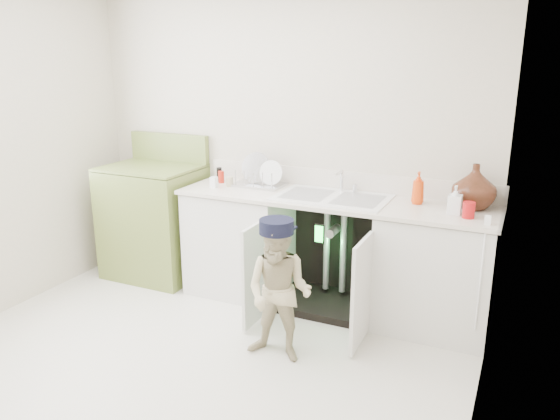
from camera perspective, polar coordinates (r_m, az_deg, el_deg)
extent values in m
plane|color=beige|center=(3.75, -9.68, -15.60)|extent=(3.50, 3.50, 0.00)
cube|color=beige|center=(4.56, 0.29, 7.15)|extent=(3.50, 2.50, 0.02)
cube|color=beige|center=(2.70, 21.33, -0.22)|extent=(2.50, 3.00, 0.02)
cube|color=silver|center=(4.61, -4.11, -3.31)|extent=(0.80, 0.60, 0.86)
cube|color=silver|center=(4.13, 15.87, -6.29)|extent=(0.80, 0.60, 0.86)
cube|color=black|center=(4.54, 6.45, -3.68)|extent=(0.80, 0.06, 0.86)
cube|color=black|center=(4.46, 5.17, -9.60)|extent=(0.80, 0.60, 0.06)
cylinder|color=gray|center=(4.41, 4.89, -3.99)|extent=(0.05, 0.05, 0.70)
cylinder|color=gray|center=(4.36, 6.62, -4.25)|extent=(0.05, 0.05, 0.70)
cylinder|color=gray|center=(4.28, 5.59, -2.19)|extent=(0.07, 0.18, 0.07)
cube|color=silver|center=(4.03, -2.54, -6.64)|extent=(0.03, 0.40, 0.76)
cube|color=silver|center=(3.76, 8.48, -8.55)|extent=(0.02, 0.40, 0.76)
cube|color=white|center=(4.16, 5.46, 1.08)|extent=(2.44, 0.64, 0.03)
cube|color=white|center=(4.41, 6.76, 3.09)|extent=(2.44, 0.02, 0.15)
cube|color=white|center=(4.16, 5.46, 1.21)|extent=(0.85, 0.55, 0.02)
cube|color=gray|center=(4.23, 2.85, 1.64)|extent=(0.34, 0.40, 0.01)
cube|color=gray|center=(4.10, 8.17, 1.03)|extent=(0.34, 0.40, 0.01)
cylinder|color=silver|center=(4.34, 6.47, 3.09)|extent=(0.03, 0.03, 0.17)
cylinder|color=silver|center=(4.27, 6.24, 3.91)|extent=(0.02, 0.14, 0.02)
cylinder|color=silver|center=(4.32, 7.83, 2.30)|extent=(0.04, 0.04, 0.06)
cylinder|color=white|center=(3.77, 20.20, -6.90)|extent=(0.01, 0.01, 0.70)
cube|color=white|center=(3.73, 20.89, -0.99)|extent=(0.04, 0.02, 0.06)
cube|color=silver|center=(4.53, -2.20, 2.68)|extent=(0.41, 0.28, 0.02)
cylinder|color=silver|center=(4.54, -2.51, 3.67)|extent=(0.26, 0.09, 0.25)
cylinder|color=white|center=(4.46, -0.94, 3.34)|extent=(0.20, 0.05, 0.20)
cylinder|color=silver|center=(4.50, -4.68, 3.46)|extent=(0.01, 0.01, 0.12)
cylinder|color=silver|center=(4.46, -3.75, 3.36)|extent=(0.01, 0.01, 0.12)
cylinder|color=silver|center=(4.42, -2.80, 3.27)|extent=(0.01, 0.01, 0.12)
cylinder|color=silver|center=(4.39, -1.84, 3.17)|extent=(0.01, 0.01, 0.12)
cylinder|color=silver|center=(4.35, -0.86, 3.07)|extent=(0.01, 0.01, 0.12)
imported|color=#491E15|center=(4.05, 19.66, 2.33)|extent=(0.30, 0.30, 0.32)
imported|color=#E23F0B|center=(4.07, 14.24, 2.25)|extent=(0.09, 0.09, 0.24)
imported|color=white|center=(3.88, 17.82, 1.00)|extent=(0.09, 0.09, 0.20)
cylinder|color=#B80F12|center=(3.83, 19.11, -0.01)|extent=(0.08, 0.08, 0.11)
cylinder|color=red|center=(4.64, -6.17, 3.45)|extent=(0.05, 0.05, 0.10)
cylinder|color=#BEAF8B|center=(4.51, -5.30, 2.98)|extent=(0.06, 0.06, 0.08)
cylinder|color=black|center=(4.70, -6.36, 3.71)|extent=(0.04, 0.04, 0.12)
cube|color=white|center=(4.47, -6.92, 2.88)|extent=(0.05, 0.05, 0.09)
cube|color=olive|center=(5.04, -12.99, -1.29)|extent=(0.81, 0.65, 0.98)
cube|color=olive|center=(4.91, -13.36, 4.35)|extent=(0.81, 0.65, 0.02)
cube|color=olive|center=(5.11, -11.49, 6.43)|extent=(0.81, 0.06, 0.26)
cylinder|color=black|center=(4.92, -16.36, 4.07)|extent=(0.18, 0.18, 0.02)
cylinder|color=silver|center=(4.92, -16.37, 4.21)|extent=(0.21, 0.21, 0.01)
cylinder|color=black|center=(5.16, -14.05, 4.77)|extent=(0.18, 0.18, 0.02)
cylinder|color=silver|center=(5.16, -14.05, 4.91)|extent=(0.21, 0.21, 0.01)
cylinder|color=black|center=(4.67, -12.59, 3.72)|extent=(0.18, 0.18, 0.02)
cylinder|color=silver|center=(4.67, -12.60, 3.86)|extent=(0.21, 0.21, 0.01)
cylinder|color=black|center=(4.92, -10.34, 4.46)|extent=(0.18, 0.18, 0.02)
cylinder|color=silver|center=(4.92, -10.35, 4.60)|extent=(0.21, 0.21, 0.01)
imported|color=beige|center=(3.56, -0.10, -8.61)|extent=(0.47, 0.37, 0.94)
cylinder|color=black|center=(3.40, -0.10, -1.86)|extent=(0.23, 0.23, 0.09)
cube|color=black|center=(3.50, 0.55, -1.94)|extent=(0.17, 0.10, 0.01)
cube|color=black|center=(3.89, 4.13, -2.49)|extent=(0.07, 0.01, 0.14)
cube|color=#26F23F|center=(3.89, 4.09, -2.52)|extent=(0.06, 0.00, 0.12)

